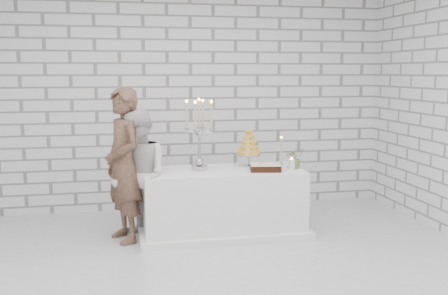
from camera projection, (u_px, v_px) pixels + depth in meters
ground at (197, 277)px, 4.75m from camera, size 6.00×5.00×0.01m
wall_back at (168, 98)px, 6.95m from camera, size 6.00×0.01×3.00m
wall_front at (288, 159)px, 2.11m from camera, size 6.00×0.01×3.00m
cake_table at (223, 202)px, 5.97m from camera, size 1.80×0.80×0.75m
groom at (124, 165)px, 5.66m from camera, size 0.60×0.72×1.69m
bride at (139, 176)px, 5.67m from camera, size 0.81×0.88×1.46m
candelabra at (199, 134)px, 5.84m from camera, size 0.42×0.42×0.81m
croquembouche at (249, 147)px, 6.10m from camera, size 0.35×0.35×0.45m
chocolate_cake at (265, 167)px, 5.84m from camera, size 0.37×0.30×0.08m
pillar_candle at (291, 165)px, 5.90m from camera, size 0.10×0.10×0.12m
extra_taper at (281, 151)px, 6.22m from camera, size 0.07×0.07×0.32m
flowers at (295, 158)px, 5.99m from camera, size 0.24×0.22×0.24m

